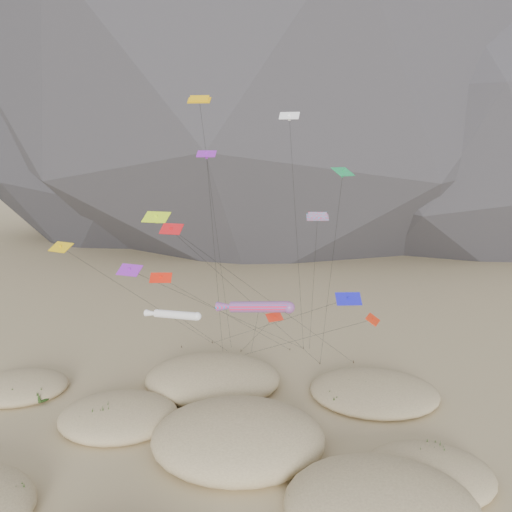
{
  "coord_description": "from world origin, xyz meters",
  "views": [
    {
      "loc": [
        4.41,
        -34.52,
        24.17
      ],
      "look_at": [
        2.58,
        12.0,
        14.97
      ],
      "focal_mm": 35.0,
      "sensor_mm": 36.0,
      "label": 1
    }
  ],
  "objects": [
    {
      "name": "multi_parafoil",
      "position": [
        8.26,
        11.3,
        18.57
      ],
      "size": [
        2.0,
        15.77,
        19.29
      ],
      "color": "#FF1A3A",
      "rests_on": "ground"
    },
    {
      "name": "delta_kites",
      "position": [
        -0.25,
        10.77,
        16.48
      ],
      "size": [
        30.5,
        23.03,
        28.64
      ],
      "color": "red",
      "rests_on": "ground"
    },
    {
      "name": "orange_parafoil",
      "position": [
        -3.28,
        17.33,
        29.4
      ],
      "size": [
        3.3,
        9.84,
        30.34
      ],
      "color": "#DCA20B",
      "rests_on": "ground"
    },
    {
      "name": "ground",
      "position": [
        0.0,
        0.0,
        0.0
      ],
      "size": [
        500.0,
        500.0,
        0.0
      ],
      "primitive_type": "plane",
      "color": "#CCB789",
      "rests_on": "ground"
    },
    {
      "name": "dune_grass",
      "position": [
        -0.91,
        3.35,
        0.84
      ],
      "size": [
        40.96,
        28.98,
        1.41
      ],
      "color": "black",
      "rests_on": "ground"
    },
    {
      "name": "rainbow_tube_kite",
      "position": [
        2.8,
        7.77,
        11.22
      ],
      "size": [
        7.16,
        18.06,
        12.04
      ],
      "color": "#FF1A4D",
      "rests_on": "ground"
    },
    {
      "name": "kite_stakes",
      "position": [
        3.15,
        24.54,
        0.15
      ],
      "size": [
        21.6,
        6.29,
        0.3
      ],
      "color": "#3F2D1E",
      "rests_on": "ground"
    },
    {
      "name": "dunes",
      "position": [
        -0.51,
        3.63,
        0.75
      ],
      "size": [
        48.66,
        37.71,
        4.25
      ],
      "color": "#CCB789",
      "rests_on": "ground"
    },
    {
      "name": "white_tube_kite",
      "position": [
        -5.48,
        11.88,
        9.06
      ],
      "size": [
        8.86,
        12.22,
        9.72
      ],
      "color": "white",
      "rests_on": "ground"
    }
  ]
}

